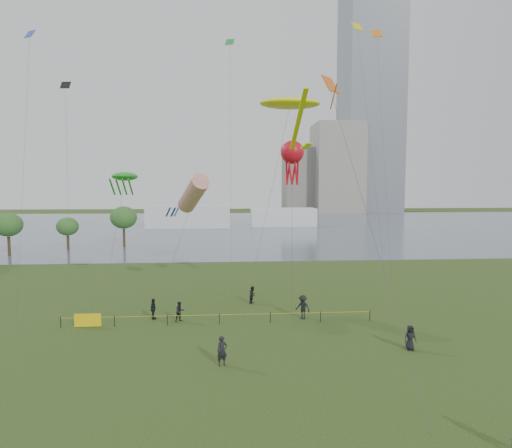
{
  "coord_description": "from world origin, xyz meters",
  "views": [
    {
      "loc": [
        -2.21,
        -20.57,
        10.57
      ],
      "look_at": [
        0.0,
        10.0,
        8.0
      ],
      "focal_mm": 30.0,
      "sensor_mm": 36.0,
      "label": 1
    }
  ],
  "objects": [
    {
      "name": "spectator_g",
      "position": [
        0.27,
        17.96,
        0.79
      ],
      "size": [
        0.89,
        0.96,
        1.58
      ],
      "primitive_type": "imported",
      "rotation": [
        0.0,
        0.0,
        1.07
      ],
      "color": "black",
      "rests_on": "ground_plane"
    },
    {
      "name": "spectator_a",
      "position": [
        -5.85,
        13.0,
        0.8
      ],
      "size": [
        0.98,
        0.93,
        1.6
      ],
      "primitive_type": "imported",
      "rotation": [
        0.0,
        0.0,
        0.58
      ],
      "color": "black",
      "rests_on": "ground_plane"
    },
    {
      "name": "building_low",
      "position": [
        32.0,
        168.0,
        14.0
      ],
      "size": [
        16.0,
        18.0,
        28.0
      ],
      "primitive_type": "cube",
      "color": "slate",
      "rests_on": "ground_plane"
    },
    {
      "name": "kite_windsock",
      "position": [
        -5.13,
        18.82,
        10.05
      ],
      "size": [
        4.7,
        6.01,
        11.9
      ],
      "rotation": [
        0.0,
        0.0,
        0.18
      ],
      "color": "#3F3F42"
    },
    {
      "name": "kite_stingray",
      "position": [
        3.58,
        17.65,
        18.0
      ],
      "size": [
        7.32,
        10.17,
        18.49
      ],
      "rotation": [
        0.0,
        0.0,
        0.12
      ],
      "color": "#3F3F42"
    },
    {
      "name": "building_mid",
      "position": [
        46.0,
        162.0,
        19.0
      ],
      "size": [
        20.0,
        20.0,
        38.0
      ],
      "primitive_type": "cube",
      "color": "gray",
      "rests_on": "ground_plane"
    },
    {
      "name": "lake",
      "position": [
        0.0,
        100.0,
        0.02
      ],
      "size": [
        400.0,
        120.0,
        0.08
      ],
      "primitive_type": "cube",
      "color": "slate",
      "rests_on": "ground_plane"
    },
    {
      "name": "spectator_d",
      "position": [
        9.82,
        5.86,
        0.82
      ],
      "size": [
        0.83,
        0.57,
        1.64
      ],
      "primitive_type": "imported",
      "rotation": [
        0.0,
        0.0,
        0.06
      ],
      "color": "black",
      "rests_on": "ground_plane"
    },
    {
      "name": "kite_delta",
      "position": [
        4.94,
        7.34,
        16.35
      ],
      "size": [
        2.4,
        12.61,
        18.05
      ],
      "rotation": [
        0.0,
        0.0,
        -0.07
      ],
      "color": "#3F3F42"
    },
    {
      "name": "kite_creature",
      "position": [
        -11.72,
        21.09,
        11.66
      ],
      "size": [
        2.32,
        10.14,
        12.11
      ],
      "rotation": [
        0.0,
        0.0,
        -0.37
      ],
      "color": "#3F3F42"
    },
    {
      "name": "small_kites",
      "position": [
        -2.7,
        18.65,
        23.08
      ],
      "size": [
        46.03,
        15.72,
        6.77
      ],
      "color": "black"
    },
    {
      "name": "fence",
      "position": [
        -8.84,
        12.08,
        0.55
      ],
      "size": [
        24.07,
        0.07,
        1.05
      ],
      "color": "black",
      "rests_on": "ground_plane"
    },
    {
      "name": "kite_octopus",
      "position": [
        3.78,
        17.49,
        13.67
      ],
      "size": [
        2.08,
        4.82,
        14.81
      ],
      "rotation": [
        0.0,
        0.0,
        -0.36
      ],
      "color": "#3F3F42"
    },
    {
      "name": "spectator_f",
      "position": [
        -2.44,
        4.26,
        0.89
      ],
      "size": [
        0.75,
        0.62,
        1.77
      ],
      "primitive_type": "imported",
      "rotation": [
        0.0,
        0.0,
        0.34
      ],
      "color": "black",
      "rests_on": "ground_plane"
    },
    {
      "name": "spectator_c",
      "position": [
        -8.06,
        13.75,
        0.84
      ],
      "size": [
        0.59,
        1.05,
        1.68
      ],
      "primitive_type": "imported",
      "rotation": [
        0.0,
        0.0,
        1.38
      ],
      "color": "black",
      "rests_on": "ground_plane"
    },
    {
      "name": "pavilion_right",
      "position": [
        14.0,
        98.0,
        2.5
      ],
      "size": [
        18.0,
        7.0,
        5.0
      ],
      "primitive_type": "cube",
      "color": "silver",
      "rests_on": "ground_plane"
    },
    {
      "name": "tower",
      "position": [
        62.0,
        168.0,
        60.0
      ],
      "size": [
        24.0,
        24.0,
        120.0
      ],
      "primitive_type": "cube",
      "color": "slate",
      "rests_on": "ground_plane"
    },
    {
      "name": "ground_plane",
      "position": [
        0.0,
        0.0,
        0.0
      ],
      "size": [
        400.0,
        400.0,
        0.0
      ],
      "primitive_type": "plane",
      "color": "#223812"
    },
    {
      "name": "spectator_b",
      "position": [
        4.02,
        12.94,
        0.98
      ],
      "size": [
        1.44,
        1.35,
        1.96
      ],
      "primitive_type": "imported",
      "rotation": [
        0.0,
        0.0,
        -0.66
      ],
      "color": "black",
      "rests_on": "ground_plane"
    },
    {
      "name": "pavilion_left",
      "position": [
        -12.0,
        95.0,
        3.0
      ],
      "size": [
        22.0,
        8.0,
        6.0
      ],
      "primitive_type": "cube",
      "color": "silver",
      "rests_on": "ground_plane"
    }
  ]
}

